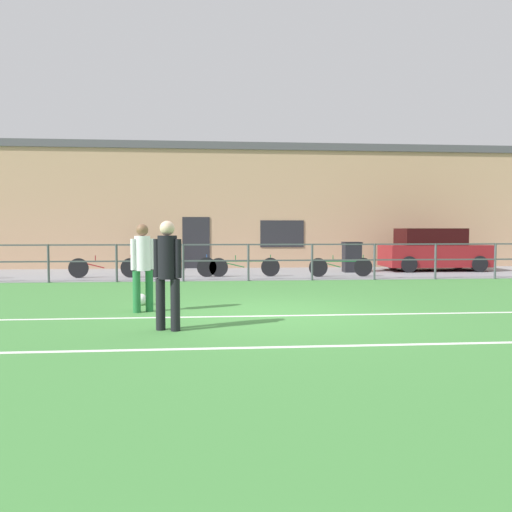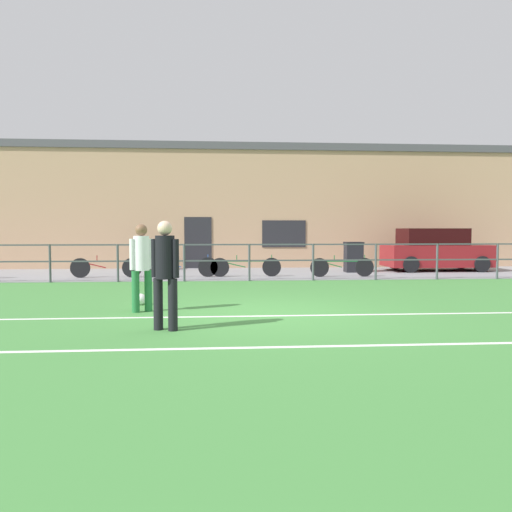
# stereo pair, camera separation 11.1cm
# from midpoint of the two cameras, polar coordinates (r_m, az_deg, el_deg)

# --- Properties ---
(ground) EXTENTS (60.00, 44.00, 0.04)m
(ground) POSITION_cam_midpoint_polar(r_m,az_deg,el_deg) (9.44, 1.85, -6.75)
(ground) COLOR #42843D
(field_line_touchline) EXTENTS (36.00, 0.11, 0.00)m
(field_line_touchline) POSITION_cam_midpoint_polar(r_m,az_deg,el_deg) (9.18, 2.03, -6.90)
(field_line_touchline) COLOR white
(field_line_touchline) RESTS_ON ground
(field_line_hash) EXTENTS (36.00, 0.11, 0.00)m
(field_line_hash) POSITION_cam_midpoint_polar(r_m,az_deg,el_deg) (6.82, 4.34, -10.39)
(field_line_hash) COLOR white
(field_line_hash) RESTS_ON ground
(pavement_strip) EXTENTS (48.00, 5.00, 0.02)m
(pavement_strip) POSITION_cam_midpoint_polar(r_m,az_deg,el_deg) (17.85, -1.10, -2.02)
(pavement_strip) COLOR gray
(pavement_strip) RESTS_ON ground
(perimeter_fence) EXTENTS (36.07, 0.07, 1.15)m
(perimeter_fence) POSITION_cam_midpoint_polar(r_m,az_deg,el_deg) (15.30, -0.57, -0.10)
(perimeter_fence) COLOR #474C51
(perimeter_fence) RESTS_ON ground
(clubhouse_facade) EXTENTS (28.00, 2.56, 5.14)m
(clubhouse_facade) POSITION_cam_midpoint_polar(r_m,az_deg,el_deg) (21.49, -1.67, 5.69)
(clubhouse_facade) COLOR tan
(clubhouse_facade) RESTS_ON ground
(player_goalkeeper) EXTENTS (0.45, 0.30, 1.73)m
(player_goalkeeper) POSITION_cam_midpoint_polar(r_m,az_deg,el_deg) (7.88, -10.02, -1.41)
(player_goalkeeper) COLOR black
(player_goalkeeper) RESTS_ON ground
(player_striker) EXTENTS (0.43, 0.30, 1.69)m
(player_striker) POSITION_cam_midpoint_polar(r_m,az_deg,el_deg) (9.76, -12.70, -0.70)
(player_striker) COLOR #237038
(player_striker) RESTS_ON ground
(soccer_ball_match) EXTENTS (0.24, 0.24, 0.24)m
(soccer_ball_match) POSITION_cam_midpoint_polar(r_m,az_deg,el_deg) (10.75, -12.85, -4.87)
(soccer_ball_match) COLOR white
(soccer_ball_match) RESTS_ON ground
(parked_car_red) EXTENTS (3.96, 1.77, 1.62)m
(parked_car_red) POSITION_cam_midpoint_polar(r_m,az_deg,el_deg) (20.15, 20.12, 0.57)
(parked_car_red) COLOR maroon
(parked_car_red) RESTS_ON pavement_strip
(bicycle_parked_1) EXTENTS (2.15, 0.04, 0.73)m
(bicycle_parked_1) POSITION_cam_midpoint_polar(r_m,az_deg,el_deg) (16.75, 10.05, -1.24)
(bicycle_parked_1) COLOR black
(bicycle_parked_1) RESTS_ON pavement_strip
(bicycle_parked_2) EXTENTS (2.36, 0.04, 0.73)m
(bicycle_parked_2) POSITION_cam_midpoint_polar(r_m,az_deg,el_deg) (16.52, -1.01, -1.25)
(bicycle_parked_2) COLOR black
(bicycle_parked_2) RESTS_ON pavement_strip
(bicycle_parked_3) EXTENTS (2.31, 0.04, 0.74)m
(bicycle_parked_3) POSITION_cam_midpoint_polar(r_m,az_deg,el_deg) (16.89, -16.70, -1.26)
(bicycle_parked_3) COLOR black
(bicycle_parked_3) RESTS_ON pavement_strip
(bicycle_parked_4) EXTENTS (2.38, 0.04, 0.75)m
(bicycle_parked_4) POSITION_cam_midpoint_polar(r_m,az_deg,el_deg) (16.53, -8.37, -1.23)
(bicycle_parked_4) COLOR black
(bicycle_parked_4) RESTS_ON pavement_strip
(trash_bin_0) EXTENTS (0.66, 0.56, 1.11)m
(trash_bin_0) POSITION_cam_midpoint_polar(r_m,az_deg,el_deg) (18.64, 11.32, -0.10)
(trash_bin_0) COLOR black
(trash_bin_0) RESTS_ON pavement_strip
(trash_bin_1) EXTENTS (0.56, 0.48, 1.06)m
(trash_bin_1) POSITION_cam_midpoint_polar(r_m,az_deg,el_deg) (19.61, -12.15, -0.04)
(trash_bin_1) COLOR #33383D
(trash_bin_1) RESTS_ON pavement_strip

